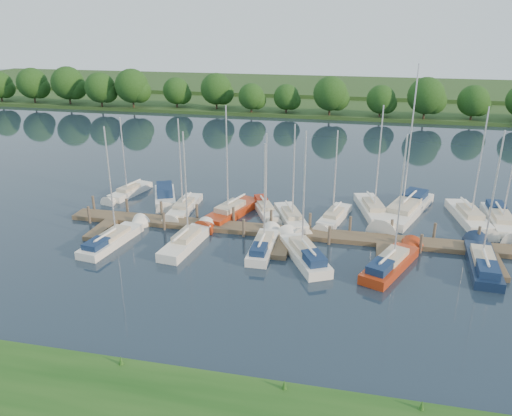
% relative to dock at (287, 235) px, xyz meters
% --- Properties ---
extents(ground, '(260.00, 260.00, 0.00)m').
position_rel_dock_xyz_m(ground, '(0.00, -7.31, -0.20)').
color(ground, '#182431').
rests_on(ground, ground).
extents(dock, '(40.00, 6.00, 0.40)m').
position_rel_dock_xyz_m(dock, '(0.00, 0.00, 0.00)').
color(dock, brown).
rests_on(dock, ground).
extents(mooring_pilings, '(38.24, 2.84, 2.00)m').
position_rel_dock_xyz_m(mooring_pilings, '(0.00, 1.13, 0.40)').
color(mooring_pilings, '#473D33').
rests_on(mooring_pilings, ground).
extents(far_shore, '(180.00, 30.00, 0.60)m').
position_rel_dock_xyz_m(far_shore, '(0.00, 67.69, 0.10)').
color(far_shore, '#244319').
rests_on(far_shore, ground).
extents(distant_hill, '(220.00, 40.00, 1.40)m').
position_rel_dock_xyz_m(distant_hill, '(0.00, 92.69, 0.50)').
color(distant_hill, '#2E4B21').
rests_on(distant_hill, ground).
extents(treeline, '(146.08, 9.14, 7.96)m').
position_rel_dock_xyz_m(treeline, '(2.74, 55.00, 3.81)').
color(treeline, '#38281C').
rests_on(treeline, ground).
extents(sailboat_n_0, '(2.74, 6.71, 8.57)m').
position_rel_dock_xyz_m(sailboat_n_0, '(-17.89, 7.10, 0.07)').
color(sailboat_n_0, white).
rests_on(sailboat_n_0, ground).
extents(motorboat, '(4.15, 6.84, 1.93)m').
position_rel_dock_xyz_m(motorboat, '(-13.53, 6.37, 0.18)').
color(motorboat, white).
rests_on(motorboat, ground).
extents(sailboat_n_2, '(1.90, 7.33, 9.30)m').
position_rel_dock_xyz_m(sailboat_n_2, '(-10.68, 4.01, 0.07)').
color(sailboat_n_2, white).
rests_on(sailboat_n_2, ground).
extents(sailboat_n_3, '(4.11, 8.41, 10.89)m').
position_rel_dock_xyz_m(sailboat_n_3, '(-5.94, 3.53, 0.09)').
color(sailboat_n_3, '#A32D0F').
rests_on(sailboat_n_3, ground).
extents(sailboat_n_4, '(3.67, 6.10, 8.08)m').
position_rel_dock_xyz_m(sailboat_n_4, '(-2.92, 5.25, 0.11)').
color(sailboat_n_4, white).
rests_on(sailboat_n_4, ground).
extents(sailboat_n_5, '(4.06, 7.24, 9.42)m').
position_rel_dock_xyz_m(sailboat_n_5, '(-0.10, 3.52, 0.07)').
color(sailboat_n_5, white).
rests_on(sailboat_n_5, ground).
extents(sailboat_n_6, '(2.95, 6.91, 8.76)m').
position_rel_dock_xyz_m(sailboat_n_6, '(3.60, 4.63, 0.07)').
color(sailboat_n_6, white).
rests_on(sailboat_n_6, ground).
extents(sailboat_n_7, '(3.68, 8.45, 10.75)m').
position_rel_dock_xyz_m(sailboat_n_7, '(7.18, 7.09, 0.08)').
color(sailboat_n_7, white).
rests_on(sailboat_n_7, ground).
extents(sailboat_n_8, '(6.03, 11.36, 14.40)m').
position_rel_dock_xyz_m(sailboat_n_8, '(9.98, 7.52, 0.13)').
color(sailboat_n_8, white).
rests_on(sailboat_n_8, ground).
extents(sailboat_n_9, '(3.21, 8.63, 10.98)m').
position_rel_dock_xyz_m(sailboat_n_9, '(15.76, 7.05, 0.08)').
color(sailboat_n_9, white).
rests_on(sailboat_n_9, ground).
extents(sailboat_n_10, '(2.04, 8.54, 10.93)m').
position_rel_dock_xyz_m(sailboat_n_10, '(18.36, 6.82, 0.13)').
color(sailboat_n_10, white).
rests_on(sailboat_n_10, ground).
extents(sailboat_s_0, '(2.83, 7.98, 10.01)m').
position_rel_dock_xyz_m(sailboat_s_0, '(-13.84, -4.13, 0.11)').
color(sailboat_s_0, white).
rests_on(sailboat_s_0, ground).
extents(sailboat_s_1, '(2.52, 7.60, 9.85)m').
position_rel_dock_xyz_m(sailboat_s_1, '(-7.73, -3.28, 0.09)').
color(sailboat_s_1, white).
rests_on(sailboat_s_1, ground).
extents(sailboat_s_2, '(1.71, 6.95, 9.07)m').
position_rel_dock_xyz_m(sailboat_s_2, '(-1.44, -2.84, 0.13)').
color(sailboat_s_2, white).
rests_on(sailboat_s_2, ground).
extents(sailboat_s_3, '(4.90, 7.72, 10.40)m').
position_rel_dock_xyz_m(sailboat_s_3, '(1.91, -3.65, 0.15)').
color(sailboat_s_3, white).
rests_on(sailboat_s_3, ground).
extents(sailboat_s_4, '(4.62, 7.96, 10.46)m').
position_rel_dock_xyz_m(sailboat_s_4, '(8.45, -3.80, 0.13)').
color(sailboat_s_4, '#A32D0F').
rests_on(sailboat_s_4, ground).
extents(sailboat_s_5, '(2.42, 8.41, 10.68)m').
position_rel_dock_xyz_m(sailboat_s_5, '(15.12, -2.15, 0.12)').
color(sailboat_s_5, '#101E37').
rests_on(sailboat_s_5, ground).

